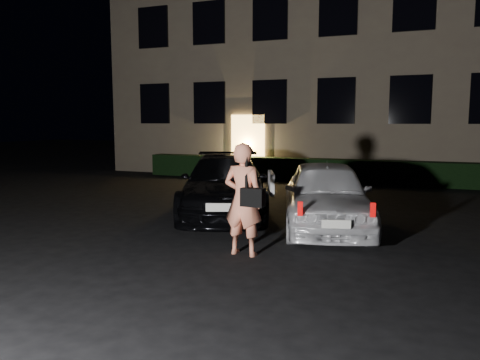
% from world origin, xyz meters
% --- Properties ---
extents(ground, '(80.00, 80.00, 0.00)m').
position_xyz_m(ground, '(0.00, 0.00, 0.00)').
color(ground, black).
rests_on(ground, ground).
extents(building, '(20.00, 8.11, 12.00)m').
position_xyz_m(building, '(-0.00, 14.99, 6.00)').
color(building, '#6E5E4F').
rests_on(building, ground).
extents(hedge, '(15.00, 0.70, 0.85)m').
position_xyz_m(hedge, '(0.00, 10.50, 0.42)').
color(hedge, black).
rests_on(hedge, ground).
extents(sedan, '(3.59, 5.27, 1.42)m').
position_xyz_m(sedan, '(-1.36, 3.52, 0.71)').
color(sedan, black).
rests_on(sedan, ground).
extents(hatch, '(2.76, 4.50, 1.43)m').
position_xyz_m(hatch, '(1.23, 2.82, 0.71)').
color(hatch, silver).
rests_on(hatch, ground).
extents(man, '(0.78, 0.51, 1.89)m').
position_xyz_m(man, '(0.33, 0.35, 0.95)').
color(man, '#FF916C').
rests_on(man, ground).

